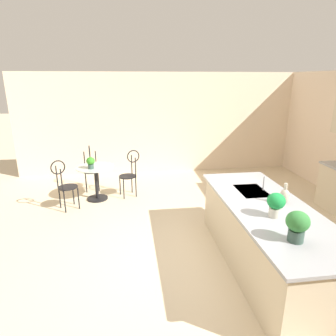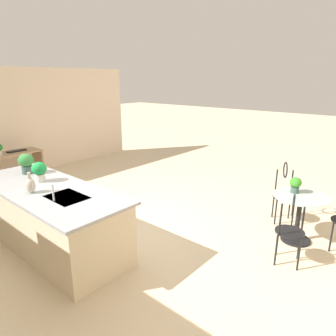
# 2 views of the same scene
# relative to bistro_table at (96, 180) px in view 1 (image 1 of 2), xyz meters

# --- Properties ---
(ground_plane) EXTENTS (40.00, 40.00, 0.00)m
(ground_plane) POSITION_rel_bistro_table_xyz_m (2.43, 1.68, -0.45)
(ground_plane) COLOR beige
(wall_left_window) EXTENTS (0.12, 7.80, 2.70)m
(wall_left_window) POSITION_rel_bistro_table_xyz_m (-1.83, 1.68, 0.90)
(wall_left_window) COLOR beige
(wall_left_window) RESTS_ON ground
(kitchen_island) EXTENTS (2.80, 1.06, 0.92)m
(kitchen_island) POSITION_rel_bistro_table_xyz_m (2.73, 2.53, 0.02)
(kitchen_island) COLOR beige
(kitchen_island) RESTS_ON ground
(bistro_table) EXTENTS (0.80, 0.80, 0.74)m
(bistro_table) POSITION_rel_bistro_table_xyz_m (0.00, 0.00, 0.00)
(bistro_table) COLOR black
(bistro_table) RESTS_ON ground
(chair_near_window) EXTENTS (0.48, 0.52, 1.04)m
(chair_near_window) POSITION_rel_bistro_table_xyz_m (-0.12, 0.72, 0.13)
(chair_near_window) COLOR black
(chair_near_window) RESTS_ON ground
(chair_by_island) EXTENTS (0.52, 0.52, 1.04)m
(chair_by_island) POSITION_rel_bistro_table_xyz_m (0.44, -0.56, 0.13)
(chair_by_island) COLOR black
(chair_by_island) RESTS_ON ground
(chair_toward_desk) EXTENTS (0.51, 0.44, 1.04)m
(chair_toward_desk) POSITION_rel_bistro_table_xyz_m (-0.65, -0.18, 0.13)
(chair_toward_desk) COLOR black
(chair_toward_desk) RESTS_ON ground
(sink_faucet) EXTENTS (0.02, 0.02, 0.22)m
(sink_faucet) POSITION_rel_bistro_table_xyz_m (2.18, 2.71, 0.58)
(sink_faucet) COLOR #B2B5BA
(sink_faucet) RESTS_ON kitchen_island
(potted_plant_on_table) EXTENTS (0.17, 0.17, 0.24)m
(potted_plant_on_table) POSITION_rel_bistro_table_xyz_m (0.12, -0.07, 0.43)
(potted_plant_on_table) COLOR #385147
(potted_plant_on_table) RESTS_ON bistro_table
(potted_plant_counter_far) EXTENTS (0.24, 0.24, 0.33)m
(potted_plant_counter_far) POSITION_rel_bistro_table_xyz_m (3.58, 2.40, 0.66)
(potted_plant_counter_far) COLOR #385147
(potted_plant_counter_far) RESTS_ON kitchen_island
(potted_plant_counter_near) EXTENTS (0.22, 0.22, 0.30)m
(potted_plant_counter_near) POSITION_rel_bistro_table_xyz_m (3.03, 2.45, 0.65)
(potted_plant_counter_near) COLOR beige
(potted_plant_counter_near) RESTS_ON kitchen_island
(vase_on_counter) EXTENTS (0.13, 0.13, 0.29)m
(vase_on_counter) POSITION_rel_bistro_table_xyz_m (2.68, 2.76, 0.58)
(vase_on_counter) COLOR #BCB29E
(vase_on_counter) RESTS_ON kitchen_island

